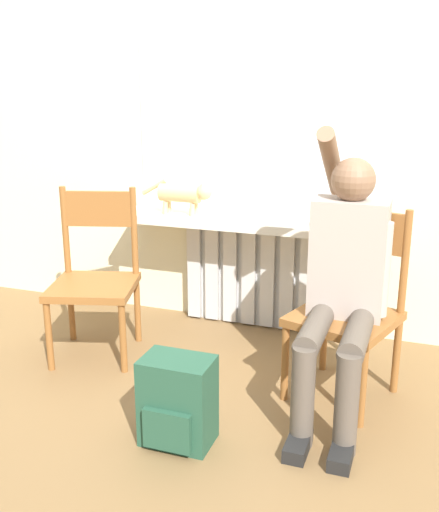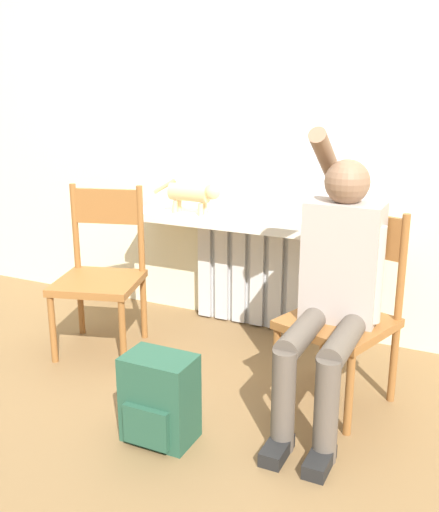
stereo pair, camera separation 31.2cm
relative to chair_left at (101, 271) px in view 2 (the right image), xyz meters
The scene contains 10 objects.
ground_plane 0.96m from the chair_left, 34.81° to the right, with size 12.00×12.00×0.00m, color brown.
wall_with_window 1.36m from the chair_left, 47.28° to the left, with size 7.00×0.06×2.70m.
radiator 0.97m from the chair_left, 44.13° to the left, with size 0.84×0.08×0.66m.
windowsill 0.92m from the chair_left, 38.93° to the left, with size 1.53×0.32×0.05m.
window_glass 1.34m from the chair_left, 45.91° to the left, with size 1.47×0.01×1.27m.
chair_left is the anchor object (origin of this frame).
chair_right 1.38m from the chair_left, ahead, with size 0.56×0.56×0.92m.
person 1.39m from the chair_left, ahead, with size 0.36×1.04×1.30m.
cat 0.72m from the chair_left, 58.14° to the left, with size 0.45×0.11×0.21m.
backpack 1.07m from the chair_left, 40.76° to the right, with size 0.30×0.23×0.38m.
Camera 2 is at (1.30, -2.12, 1.48)m, focal length 42.00 mm.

